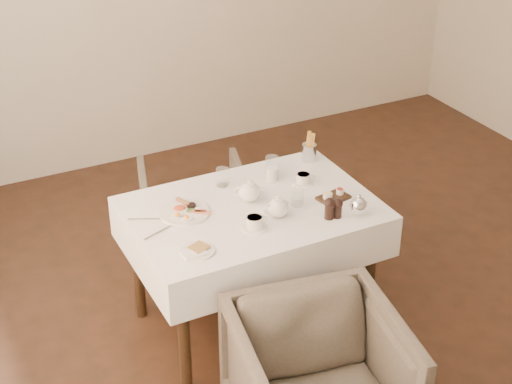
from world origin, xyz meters
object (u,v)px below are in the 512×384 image
at_px(armchair_near, 319,383).
at_px(teapot_centre, 249,190).
at_px(breakfast_plate, 185,211).
at_px(armchair_far, 194,213).
at_px(table, 252,226).

bearing_deg(armchair_near, teapot_centre, 91.86).
bearing_deg(armchair_near, breakfast_plate, 111.92).
distance_m(armchair_near, breakfast_plate, 1.12).
bearing_deg(breakfast_plate, teapot_centre, -4.45).
bearing_deg(armchair_near, armchair_far, 96.27).
xyz_separation_m(armchair_far, teapot_centre, (0.03, -0.73, 0.52)).
bearing_deg(breakfast_plate, armchair_near, -75.73).
distance_m(armchair_far, teapot_centre, 0.89).
height_order(table, breakfast_plate, breakfast_plate).
relative_size(armchair_far, teapot_centre, 4.10).
relative_size(table, breakfast_plate, 4.92).
bearing_deg(armchair_far, table, 107.31).
xyz_separation_m(table, breakfast_plate, (-0.34, 0.10, 0.13)).
height_order(armchair_near, breakfast_plate, breakfast_plate).
height_order(armchair_near, armchair_far, armchair_near).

